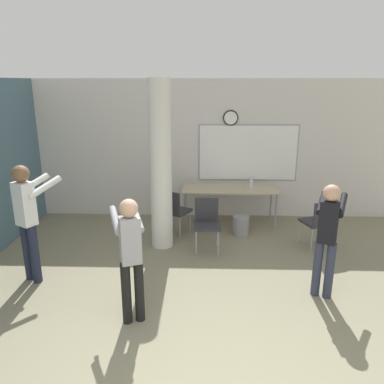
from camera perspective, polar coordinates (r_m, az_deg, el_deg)
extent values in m
cube|color=silver|center=(7.70, 2.21, 6.46)|extent=(8.00, 0.12, 2.80)
cylinder|color=black|center=(7.56, 5.91, 11.17)|extent=(0.30, 0.03, 0.30)
cylinder|color=white|center=(7.55, 5.92, 11.16)|extent=(0.26, 0.01, 0.25)
cube|color=#99999E|center=(7.70, 8.52, 5.92)|extent=(2.01, 0.01, 1.16)
cube|color=white|center=(7.69, 8.53, 5.91)|extent=(1.95, 0.02, 1.10)
cylinder|color=silver|center=(6.16, -4.79, 3.89)|extent=(0.36, 0.36, 2.80)
cube|color=tan|center=(7.35, 5.80, 0.46)|extent=(1.85, 0.67, 0.03)
cylinder|color=gray|center=(7.19, -1.06, -2.91)|extent=(0.04, 0.04, 0.71)
cylinder|color=gray|center=(7.31, 12.66, -2.97)|extent=(0.04, 0.04, 0.71)
cylinder|color=gray|center=(7.70, -0.87, -1.55)|extent=(0.04, 0.04, 0.71)
cylinder|color=gray|center=(7.82, 11.93, -1.64)|extent=(0.04, 0.04, 0.71)
cylinder|color=silver|center=(7.36, 8.99, 1.17)|extent=(0.08, 0.08, 0.17)
cylinder|color=silver|center=(7.33, 9.03, 2.06)|extent=(0.03, 0.03, 0.07)
cylinder|color=gray|center=(7.03, 7.45, -5.03)|extent=(0.30, 0.30, 0.36)
cube|color=#2D2D33|center=(6.20, 2.31, -5.17)|extent=(0.45, 0.45, 0.04)
cube|color=#2D2D33|center=(6.32, 2.27, -2.63)|extent=(0.40, 0.04, 0.40)
cylinder|color=#99999E|center=(6.12, 0.64, -7.84)|extent=(0.02, 0.02, 0.43)
cylinder|color=#99999E|center=(6.14, 4.03, -7.83)|extent=(0.02, 0.02, 0.43)
cylinder|color=#99999E|center=(6.45, 0.62, -6.53)|extent=(0.02, 0.02, 0.43)
cylinder|color=#99999E|center=(6.47, 3.84, -6.52)|extent=(0.02, 0.02, 0.43)
cube|color=#2D2D33|center=(6.69, 18.37, -4.38)|extent=(0.55, 0.55, 0.04)
cube|color=#2D2D33|center=(6.47, 19.56, -3.16)|extent=(0.39, 0.15, 0.40)
cylinder|color=#99999E|center=(7.01, 18.60, -5.51)|extent=(0.02, 0.02, 0.43)
cylinder|color=#99999E|center=(6.82, 16.09, -5.91)|extent=(0.02, 0.02, 0.43)
cylinder|color=#99999E|center=(6.75, 20.32, -6.57)|extent=(0.02, 0.02, 0.43)
cylinder|color=#99999E|center=(6.55, 17.76, -7.02)|extent=(0.02, 0.02, 0.43)
cube|color=#2D2D33|center=(6.90, -2.37, -2.91)|extent=(0.60, 0.60, 0.04)
cube|color=#2D2D33|center=(6.66, -3.34, -1.62)|extent=(0.36, 0.22, 0.40)
cylinder|color=#99999E|center=(7.03, -0.31, -4.54)|extent=(0.02, 0.02, 0.43)
cylinder|color=#99999E|center=(7.21, -2.78, -4.02)|extent=(0.02, 0.02, 0.43)
cylinder|color=#99999E|center=(6.75, -1.88, -5.48)|extent=(0.02, 0.02, 0.43)
cylinder|color=#99999E|center=(6.93, -4.41, -4.91)|extent=(0.02, 0.02, 0.43)
cylinder|color=#1E2338|center=(5.72, -22.84, -8.74)|extent=(0.12, 0.12, 0.85)
cylinder|color=#1E2338|center=(5.85, -23.79, -8.28)|extent=(0.12, 0.12, 0.85)
cube|color=white|center=(5.54, -24.16, -1.65)|extent=(0.31, 0.30, 0.60)
sphere|color=brown|center=(5.43, -24.67, 2.53)|extent=(0.23, 0.23, 0.23)
cylinder|color=white|center=(5.50, -21.54, 0.67)|extent=(0.35, 0.50, 0.24)
cylinder|color=white|center=(5.72, -23.14, 1.06)|extent=(0.35, 0.50, 0.24)
cylinder|color=#2D3347|center=(5.26, 20.21, -11.18)|extent=(0.11, 0.11, 0.77)
cylinder|color=#2D3347|center=(5.27, 18.53, -10.95)|extent=(0.11, 0.11, 0.77)
cube|color=black|center=(5.00, 20.09, -4.31)|extent=(0.28, 0.26, 0.55)
sphere|color=tan|center=(4.89, 20.52, -0.14)|extent=(0.21, 0.21, 0.21)
cylinder|color=black|center=(5.14, 21.94, -1.84)|extent=(0.27, 0.48, 0.22)
cylinder|color=black|center=(5.16, 19.20, -1.48)|extent=(0.27, 0.48, 0.22)
cube|color=white|center=(5.37, 19.52, -0.82)|extent=(0.09, 0.13, 0.04)
cylinder|color=black|center=(4.57, -8.03, -14.71)|extent=(0.11, 0.11, 0.77)
cylinder|color=black|center=(4.55, -9.97, -14.96)|extent=(0.11, 0.11, 0.77)
cube|color=#99999E|center=(4.25, -9.39, -7.26)|extent=(0.27, 0.24, 0.54)
sphere|color=tan|center=(4.12, -9.64, -2.46)|extent=(0.21, 0.21, 0.21)
cylinder|color=#99999E|center=(4.41, -8.42, -3.89)|extent=(0.25, 0.48, 0.22)
cylinder|color=#99999E|center=(4.37, -11.60, -4.22)|extent=(0.25, 0.48, 0.22)
cube|color=white|center=(4.58, -11.98, -3.30)|extent=(0.08, 0.13, 0.04)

